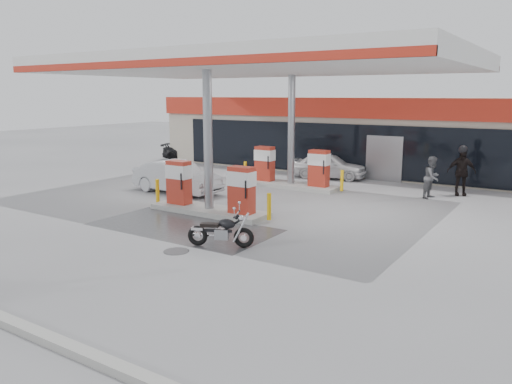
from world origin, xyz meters
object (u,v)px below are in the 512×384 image
at_px(sedan_white, 329,166).
at_px(biker_walking, 461,172).
at_px(attendant, 432,177).
at_px(parked_car_left, 191,152).
at_px(hatchback_silver, 177,177).
at_px(parked_motorcycle, 222,232).
at_px(pump_island_far, 291,172).
at_px(pump_island_near, 209,193).

bearing_deg(sedan_white, biker_walking, -108.65).
bearing_deg(attendant, parked_car_left, 90.56).
relative_size(attendant, hatchback_silver, 0.41).
relative_size(parked_motorcycle, sedan_white, 0.48).
bearing_deg(parked_motorcycle, hatchback_silver, 116.52).
xyz_separation_m(pump_island_far, biker_walking, (6.88, 2.20, 0.28)).
height_order(pump_island_near, pump_island_far, same).
height_order(pump_island_far, parked_car_left, pump_island_far).
distance_m(pump_island_near, parked_car_left, 14.76).
distance_m(hatchback_silver, biker_walking, 11.97).
bearing_deg(sedan_white, pump_island_far, 163.04).
bearing_deg(parked_motorcycle, pump_island_far, 83.34).
bearing_deg(hatchback_silver, pump_island_far, -39.42).
bearing_deg(parked_car_left, parked_motorcycle, -156.72).
distance_m(pump_island_far, parked_car_left, 11.11).
height_order(sedan_white, hatchback_silver, hatchback_silver).
bearing_deg(hatchback_silver, pump_island_near, -119.31).
distance_m(pump_island_near, parked_motorcycle, 4.08).
bearing_deg(pump_island_far, attendant, 9.46).
xyz_separation_m(parked_motorcycle, attendant, (3.22, 9.98, 0.43)).
height_order(pump_island_far, attendant, pump_island_far).
relative_size(pump_island_far, parked_car_left, 1.41).
bearing_deg(pump_island_far, parked_car_left, 154.13).
relative_size(sedan_white, biker_walking, 1.90).
relative_size(pump_island_near, attendant, 3.00).
distance_m(pump_island_far, parked_motorcycle, 9.40).
distance_m(pump_island_near, attendant, 9.22).
height_order(parked_motorcycle, parked_car_left, parked_car_left).
bearing_deg(parked_motorcycle, attendant, 48.26).
distance_m(sedan_white, parked_car_left, 10.53).
bearing_deg(pump_island_near, hatchback_silver, 147.66).
bearing_deg(attendant, biker_walking, -22.05).
xyz_separation_m(hatchback_silver, biker_walking, (10.35, 6.00, 0.30)).
bearing_deg(pump_island_near, attendant, 49.40).
bearing_deg(parked_car_left, hatchback_silver, -162.42).
xyz_separation_m(pump_island_near, biker_walking, (6.88, 8.20, 0.28)).
relative_size(pump_island_near, hatchback_silver, 1.24).
xyz_separation_m(parked_motorcycle, sedan_white, (-2.38, 12.18, 0.21)).
relative_size(pump_island_near, pump_island_far, 1.00).
bearing_deg(parked_car_left, sedan_white, -118.46).
distance_m(pump_island_far, sedan_white, 3.23).
relative_size(sedan_white, parked_car_left, 1.03).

